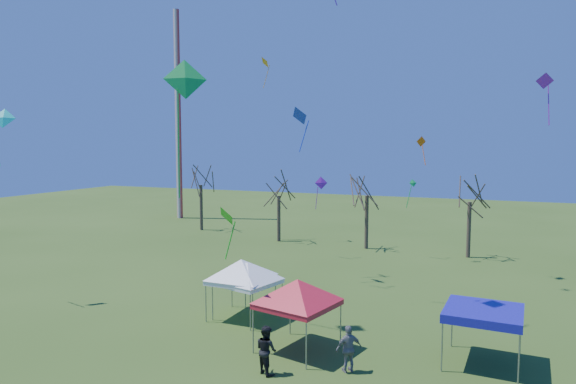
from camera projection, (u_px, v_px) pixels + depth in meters
name	position (u px, v px, depth m)	size (l,w,h in m)	color
ground	(284.00, 363.00, 21.28)	(140.00, 140.00, 0.00)	#324E19
radio_mast	(178.00, 116.00, 61.97)	(0.70, 0.70, 25.00)	silver
tree_0	(201.00, 169.00, 53.75)	(3.83, 3.83, 8.44)	#3D2D21
tree_1	(279.00, 180.00, 47.51)	(3.42, 3.42, 7.54)	#3D2D21
tree_2	(367.00, 176.00, 44.06)	(3.71, 3.71, 8.18)	#3D2D21
tree_3	(470.00, 182.00, 40.62)	(3.59, 3.59, 7.91)	#3D2D21
tent_white_west	(241.00, 263.00, 26.67)	(4.06, 4.06, 3.58)	gray
tent_white_mid	(247.00, 266.00, 26.53)	(3.77, 3.77, 3.43)	gray
tent_red	(298.00, 284.00, 22.37)	(4.08, 4.08, 3.70)	gray
tent_blue	(483.00, 313.00, 20.99)	(3.17, 3.17, 2.36)	gray
person_grey	(349.00, 349.00, 20.43)	(1.11, 0.46, 1.89)	slate
person_dark	(266.00, 350.00, 20.28)	(0.94, 0.73, 1.93)	black
kite_17	(545.00, 82.00, 24.62)	(0.88, 0.55, 2.54)	purple
kite_13	(321.00, 183.00, 40.69)	(1.03, 0.92, 2.66)	purple
kite_19	(421.00, 142.00, 39.26)	(0.79, 0.75, 2.25)	#F15E0C
kite_14	(3.00, 118.00, 28.63)	(1.43, 1.28, 3.31)	#0DC3B4
kite_22	(413.00, 185.00, 40.66)	(0.87, 0.84, 2.33)	green
kite_5	(185.00, 80.00, 16.52)	(1.45, 1.28, 4.57)	green
kite_11	(300.00, 116.00, 33.61)	(1.63, 1.43, 3.00)	#122CC6
kite_2	(265.00, 62.00, 47.32)	(1.39, 1.40, 2.94)	orange
kite_1	(227.00, 216.00, 22.20)	(1.22, 1.11, 2.32)	green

